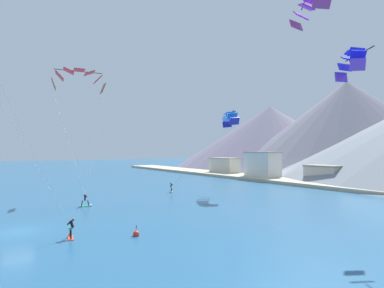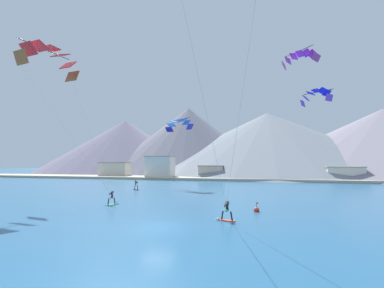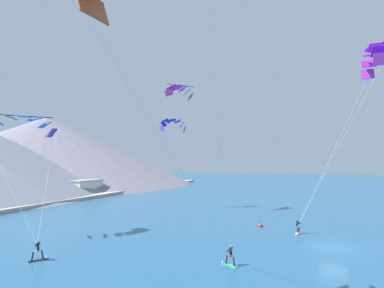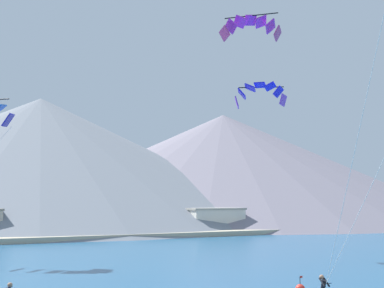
{
  "view_description": "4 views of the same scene",
  "coord_description": "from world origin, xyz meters",
  "px_view_note": "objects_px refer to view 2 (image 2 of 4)",
  "views": [
    {
      "loc": [
        31.27,
        -2.58,
        7.39
      ],
      "look_at": [
        1.66,
        17.93,
        8.12
      ],
      "focal_mm": 28.0,
      "sensor_mm": 36.0,
      "label": 1
    },
    {
      "loc": [
        7.32,
        -18.59,
        4.87
      ],
      "look_at": [
        -0.61,
        12.88,
        7.24
      ],
      "focal_mm": 24.0,
      "sensor_mm": 36.0,
      "label": 2
    },
    {
      "loc": [
        -33.9,
        2.0,
        8.61
      ],
      "look_at": [
        -1.66,
        14.6,
        10.71
      ],
      "focal_mm": 28.0,
      "sensor_mm": 36.0,
      "label": 3
    },
    {
      "loc": [
        -12.97,
        -16.92,
        5.35
      ],
      "look_at": [
        3.46,
        14.55,
        9.0
      ],
      "focal_mm": 50.0,
      "sensor_mm": 36.0,
      "label": 4
    }
  ],
  "objects_px": {
    "parafoil_kite_distant_low_drift": "(300,57)",
    "race_marker_buoy": "(257,210)",
    "parafoil_kite_distant_high_outer": "(316,95)",
    "kitesurfer_near_lead": "(113,200)",
    "kitesurfer_mid_center": "(137,187)",
    "kitesurfer_near_trail": "(225,214)",
    "parafoil_kite_mid_center": "(179,124)",
    "parafoil_kite_near_lead": "(50,58)"
  },
  "relations": [
    {
      "from": "parafoil_kite_distant_low_drift",
      "to": "parafoil_kite_mid_center",
      "type": "bearing_deg",
      "value": 156.39
    },
    {
      "from": "kitesurfer_near_trail",
      "to": "parafoil_kite_distant_low_drift",
      "type": "xyz_separation_m",
      "value": [
        9.54,
        19.81,
        20.81
      ]
    },
    {
      "from": "parafoil_kite_distant_low_drift",
      "to": "race_marker_buoy",
      "type": "height_order",
      "value": "parafoil_kite_distant_low_drift"
    },
    {
      "from": "parafoil_kite_near_lead",
      "to": "race_marker_buoy",
      "type": "bearing_deg",
      "value": -4.14
    },
    {
      "from": "parafoil_kite_near_lead",
      "to": "kitesurfer_mid_center",
      "type": "bearing_deg",
      "value": 64.85
    },
    {
      "from": "kitesurfer_near_lead",
      "to": "kitesurfer_near_trail",
      "type": "distance_m",
      "value": 14.46
    },
    {
      "from": "kitesurfer_near_trail",
      "to": "parafoil_kite_mid_center",
      "type": "height_order",
      "value": "parafoil_kite_mid_center"
    },
    {
      "from": "kitesurfer_mid_center",
      "to": "parafoil_kite_near_lead",
      "type": "bearing_deg",
      "value": -115.15
    },
    {
      "from": "race_marker_buoy",
      "to": "parafoil_kite_mid_center",
      "type": "bearing_deg",
      "value": 122.46
    },
    {
      "from": "kitesurfer_mid_center",
      "to": "parafoil_kite_distant_low_drift",
      "type": "relative_size",
      "value": 0.33
    },
    {
      "from": "parafoil_kite_near_lead",
      "to": "parafoil_kite_distant_high_outer",
      "type": "distance_m",
      "value": 40.42
    },
    {
      "from": "kitesurfer_mid_center",
      "to": "parafoil_kite_mid_center",
      "type": "relative_size",
      "value": 0.14
    },
    {
      "from": "kitesurfer_near_trail",
      "to": "kitesurfer_mid_center",
      "type": "distance_m",
      "value": 27.75
    },
    {
      "from": "kitesurfer_near_lead",
      "to": "parafoil_kite_distant_low_drift",
      "type": "height_order",
      "value": "parafoil_kite_distant_low_drift"
    },
    {
      "from": "kitesurfer_near_trail",
      "to": "race_marker_buoy",
      "type": "relative_size",
      "value": 1.75
    },
    {
      "from": "parafoil_kite_mid_center",
      "to": "parafoil_kite_distant_low_drift",
      "type": "bearing_deg",
      "value": -23.61
    },
    {
      "from": "race_marker_buoy",
      "to": "parafoil_kite_distant_low_drift",
      "type": "bearing_deg",
      "value": 65.29
    },
    {
      "from": "kitesurfer_near_lead",
      "to": "parafoil_kite_distant_low_drift",
      "type": "xyz_separation_m",
      "value": [
        23.1,
        14.78,
        20.83
      ]
    },
    {
      "from": "kitesurfer_near_lead",
      "to": "parafoil_kite_distant_low_drift",
      "type": "bearing_deg",
      "value": 32.62
    },
    {
      "from": "parafoil_kite_distant_high_outer",
      "to": "kitesurfer_near_lead",
      "type": "bearing_deg",
      "value": -146.23
    },
    {
      "from": "parafoil_kite_distant_low_drift",
      "to": "parafoil_kite_near_lead",
      "type": "bearing_deg",
      "value": -159.28
    },
    {
      "from": "kitesurfer_mid_center",
      "to": "parafoil_kite_distant_high_outer",
      "type": "distance_m",
      "value": 34.16
    },
    {
      "from": "parafoil_kite_near_lead",
      "to": "parafoil_kite_distant_low_drift",
      "type": "xyz_separation_m",
      "value": [
        34.5,
        13.05,
        1.86
      ]
    },
    {
      "from": "kitesurfer_near_trail",
      "to": "parafoil_kite_mid_center",
      "type": "distance_m",
      "value": 34.98
    },
    {
      "from": "kitesurfer_near_lead",
      "to": "parafoil_kite_distant_low_drift",
      "type": "relative_size",
      "value": 0.32
    },
    {
      "from": "kitesurfer_near_lead",
      "to": "kitesurfer_mid_center",
      "type": "distance_m",
      "value": 16.49
    },
    {
      "from": "parafoil_kite_distant_low_drift",
      "to": "race_marker_buoy",
      "type": "xyz_separation_m",
      "value": [
        -6.92,
        -15.04,
        -21.18
      ]
    },
    {
      "from": "race_marker_buoy",
      "to": "kitesurfer_near_lead",
      "type": "bearing_deg",
      "value": 179.07
    },
    {
      "from": "kitesurfer_near_trail",
      "to": "kitesurfer_mid_center",
      "type": "height_order",
      "value": "kitesurfer_mid_center"
    },
    {
      "from": "race_marker_buoy",
      "to": "kitesurfer_near_trail",
      "type": "bearing_deg",
      "value": -118.77
    },
    {
      "from": "kitesurfer_near_lead",
      "to": "parafoil_kite_near_lead",
      "type": "xyz_separation_m",
      "value": [
        -11.41,
        1.73,
        18.98
      ]
    },
    {
      "from": "parafoil_kite_mid_center",
      "to": "parafoil_kite_distant_high_outer",
      "type": "relative_size",
      "value": 2.77
    },
    {
      "from": "kitesurfer_near_trail",
      "to": "parafoil_kite_mid_center",
      "type": "relative_size",
      "value": 0.14
    },
    {
      "from": "parafoil_kite_mid_center",
      "to": "parafoil_kite_distant_high_outer",
      "type": "bearing_deg",
      "value": -16.49
    },
    {
      "from": "kitesurfer_near_trail",
      "to": "race_marker_buoy",
      "type": "bearing_deg",
      "value": 61.23
    },
    {
      "from": "parafoil_kite_distant_high_outer",
      "to": "kitesurfer_near_trail",
      "type": "bearing_deg",
      "value": -118.72
    },
    {
      "from": "parafoil_kite_mid_center",
      "to": "kitesurfer_near_trail",
      "type": "bearing_deg",
      "value": -65.94
    },
    {
      "from": "kitesurfer_mid_center",
      "to": "parafoil_kite_distant_low_drift",
      "type": "xyz_separation_m",
      "value": [
        27.91,
        -0.99,
        20.79
      ]
    },
    {
      "from": "parafoil_kite_distant_high_outer",
      "to": "parafoil_kite_mid_center",
      "type": "bearing_deg",
      "value": 163.51
    },
    {
      "from": "parafoil_kite_distant_high_outer",
      "to": "race_marker_buoy",
      "type": "relative_size",
      "value": 4.55
    },
    {
      "from": "parafoil_kite_mid_center",
      "to": "parafoil_kite_distant_low_drift",
      "type": "relative_size",
      "value": 2.33
    },
    {
      "from": "kitesurfer_near_lead",
      "to": "kitesurfer_near_trail",
      "type": "relative_size",
      "value": 0.98
    }
  ]
}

